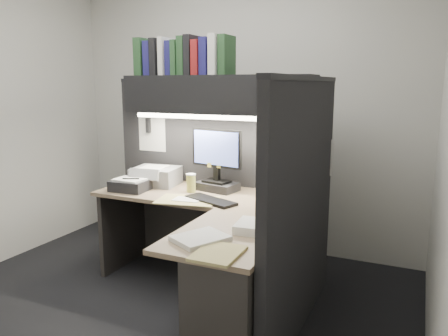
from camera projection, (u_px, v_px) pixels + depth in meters
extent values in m
plane|color=black|center=(157.00, 309.00, 3.12)|extent=(3.50, 3.50, 0.00)
cube|color=beige|center=(239.00, 108.00, 4.21)|extent=(3.50, 0.04, 2.70)
cube|color=black|center=(216.00, 175.00, 3.79)|extent=(1.90, 0.06, 1.60)
cube|color=black|center=(301.00, 211.00, 2.73)|extent=(0.06, 1.50, 1.60)
cube|color=#907B5B|center=(204.00, 196.00, 3.45)|extent=(1.70, 0.68, 0.03)
cube|color=#907B5B|center=(228.00, 235.00, 2.54)|extent=(0.60, 0.85, 0.03)
cube|color=#2A2725|center=(220.00, 228.00, 3.78)|extent=(1.61, 0.02, 0.70)
cube|color=#2A2725|center=(124.00, 226.00, 3.84)|extent=(0.04, 0.61, 0.70)
cube|color=#2A2725|center=(228.00, 315.00, 2.37)|extent=(0.38, 0.40, 0.70)
cube|color=black|center=(217.00, 94.00, 3.46)|extent=(1.55, 0.34, 0.30)
cylinder|color=white|center=(209.00, 117.00, 3.36)|extent=(1.32, 0.04, 0.04)
cube|color=black|center=(217.00, 186.00, 3.55)|extent=(0.37, 0.26, 0.06)
cube|color=black|center=(217.00, 174.00, 3.53)|extent=(0.05, 0.04, 0.11)
cube|color=black|center=(217.00, 148.00, 3.49)|extent=(0.46, 0.12, 0.31)
cube|color=#6B81EB|center=(215.00, 148.00, 3.47)|extent=(0.42, 0.08, 0.27)
cube|color=black|center=(211.00, 200.00, 3.20)|extent=(0.45, 0.29, 0.02)
cube|color=navy|center=(280.00, 204.00, 3.15)|extent=(0.24, 0.22, 0.00)
ellipsoid|color=black|center=(280.00, 201.00, 3.14)|extent=(0.06, 0.10, 0.04)
cube|color=beige|center=(278.00, 191.00, 3.34)|extent=(0.22, 0.23, 0.09)
cylinder|color=#CCB851|center=(191.00, 184.00, 3.49)|extent=(0.08, 0.08, 0.14)
cube|color=gray|center=(156.00, 176.00, 3.75)|extent=(0.41, 0.36, 0.15)
cube|color=black|center=(131.00, 185.00, 3.54)|extent=(0.30, 0.26, 0.09)
cube|color=tan|center=(187.00, 200.00, 3.24)|extent=(0.49, 0.37, 0.01)
cube|color=white|center=(260.00, 227.00, 2.56)|extent=(0.29, 0.26, 0.05)
cube|color=white|center=(200.00, 238.00, 2.41)|extent=(0.33, 0.35, 0.03)
cube|color=tan|center=(218.00, 253.00, 2.21)|extent=(0.23, 0.28, 0.02)
cube|color=#214323|center=(144.00, 57.00, 3.67)|extent=(0.07, 0.22, 0.30)
cube|color=navy|center=(153.00, 59.00, 3.64)|extent=(0.06, 0.22, 0.28)
cube|color=black|center=(159.00, 57.00, 3.60)|extent=(0.06, 0.22, 0.29)
cube|color=silver|center=(167.00, 57.00, 3.58)|extent=(0.05, 0.22, 0.30)
cube|color=navy|center=(174.00, 59.00, 3.58)|extent=(0.05, 0.22, 0.27)
cube|color=#214323|center=(179.00, 58.00, 3.54)|extent=(0.05, 0.22, 0.28)
cube|color=#214323|center=(186.00, 56.00, 3.52)|extent=(0.06, 0.22, 0.30)
cube|color=black|center=(193.00, 56.00, 3.48)|extent=(0.06, 0.22, 0.31)
cube|color=maroon|center=(200.00, 58.00, 3.44)|extent=(0.06, 0.22, 0.27)
cube|color=navy|center=(209.00, 57.00, 3.43)|extent=(0.07, 0.22, 0.29)
cube|color=silver|center=(217.00, 55.00, 3.39)|extent=(0.06, 0.22, 0.31)
cube|color=#214323|center=(227.00, 55.00, 3.39)|extent=(0.06, 0.22, 0.30)
cube|color=white|center=(291.00, 153.00, 3.44)|extent=(0.21, 0.00, 0.28)
cube|color=white|center=(319.00, 157.00, 3.35)|extent=(0.21, 0.00, 0.28)
cube|color=white|center=(152.00, 132.00, 3.95)|extent=(0.28, 0.00, 0.34)
cube|color=black|center=(291.00, 180.00, 2.58)|extent=(0.00, 0.18, 0.22)
cube|color=white|center=(272.00, 207.00, 2.28)|extent=(0.00, 0.21, 0.28)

